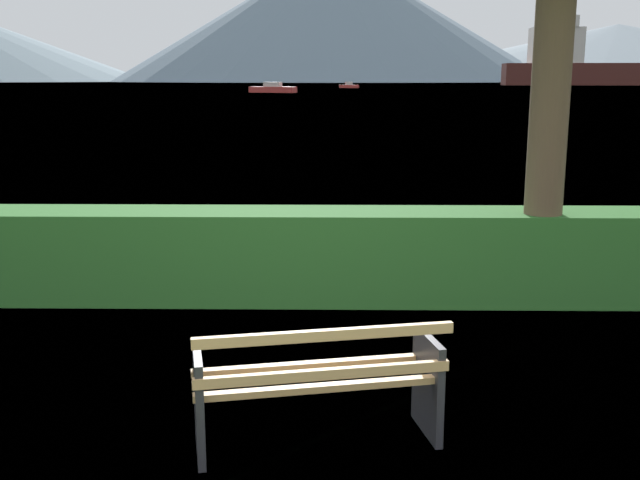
# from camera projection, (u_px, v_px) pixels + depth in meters

# --- Properties ---
(ground_plane) EXTENTS (1400.00, 1400.00, 0.00)m
(ground_plane) POSITION_uv_depth(u_px,v_px,m) (316.00, 440.00, 4.94)
(ground_plane) COLOR olive
(water_surface) EXTENTS (620.00, 620.00, 0.00)m
(water_surface) POSITION_uv_depth(u_px,v_px,m) (332.00, 84.00, 306.64)
(water_surface) COLOR #6B8EA3
(water_surface) RESTS_ON ground_plane
(park_bench) EXTENTS (1.66, 0.88, 0.87)m
(park_bench) POSITION_uv_depth(u_px,v_px,m) (318.00, 384.00, 4.79)
(park_bench) COLOR tan
(park_bench) RESTS_ON ground_plane
(hedge_row) EXTENTS (8.26, 0.76, 0.96)m
(hedge_row) POSITION_uv_depth(u_px,v_px,m) (322.00, 255.00, 8.00)
(hedge_row) COLOR #2D6B28
(hedge_row) RESTS_ON ground_plane
(cargo_ship_large) EXTENTS (91.76, 17.44, 22.00)m
(cargo_ship_large) POSITION_uv_depth(u_px,v_px,m) (623.00, 66.00, 246.31)
(cargo_ship_large) COLOR #471E19
(cargo_ship_large) RESTS_ON water_surface
(fishing_boat_near) EXTENTS (7.96, 4.60, 1.70)m
(fishing_boat_near) POSITION_uv_depth(u_px,v_px,m) (273.00, 89.00, 122.76)
(fishing_boat_near) COLOR #B2332D
(fishing_boat_near) RESTS_ON water_surface
(sailboat_mid) EXTENTS (4.77, 2.48, 1.51)m
(sailboat_mid) POSITION_uv_depth(u_px,v_px,m) (349.00, 86.00, 181.24)
(sailboat_mid) COLOR #B2332D
(sailboat_mid) RESTS_ON water_surface
(distant_hills) EXTENTS (884.27, 420.82, 88.90)m
(distant_hills) POSITION_uv_depth(u_px,v_px,m) (294.00, 34.00, 539.14)
(distant_hills) COLOR slate
(distant_hills) RESTS_ON ground_plane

